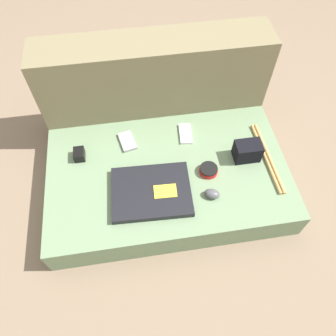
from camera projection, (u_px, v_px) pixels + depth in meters
ground_plane at (168, 188)px, 1.50m from camera, size 8.00×8.00×0.00m
couch_seat at (168, 180)px, 1.44m from camera, size 1.02×0.61×0.14m
couch_backrest at (155, 87)px, 1.53m from camera, size 1.02×0.20×0.49m
laptop at (151, 192)px, 1.31m from camera, size 0.33×0.26×0.03m
computer_mouse at (212, 194)px, 1.30m from camera, size 0.07×0.06×0.03m
speaker_puck at (209, 170)px, 1.37m from camera, size 0.08×0.08×0.03m
phone_silver at (127, 141)px, 1.47m from camera, size 0.08×0.12×0.01m
phone_black at (185, 134)px, 1.49m from camera, size 0.06×0.12×0.01m
camera_pouch at (247, 151)px, 1.39m from camera, size 0.11×0.08×0.09m
charger_brick at (79, 154)px, 1.41m from camera, size 0.04×0.06×0.04m
drumstick_pair at (267, 157)px, 1.42m from camera, size 0.04×0.37×0.01m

